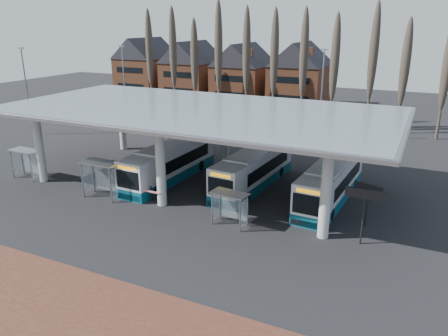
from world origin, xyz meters
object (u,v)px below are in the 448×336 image
at_px(bus_3, 331,182).
at_px(shelter_2, 231,201).
at_px(bus_1, 170,163).
at_px(shelter_0, 27,157).
at_px(shelter_1, 102,171).
at_px(bus_2, 254,169).

bearing_deg(bus_3, shelter_2, -122.47).
bearing_deg(shelter_2, bus_1, 150.82).
height_order(shelter_0, shelter_1, shelter_1).
distance_m(bus_2, bus_3, 6.39).
xyz_separation_m(bus_3, shelter_1, (-16.09, -6.80, 0.64)).
distance_m(shelter_1, shelter_2, 11.01).
xyz_separation_m(bus_1, bus_3, (13.51, 1.13, -0.02)).
height_order(shelter_1, shelter_2, shelter_1).
xyz_separation_m(shelter_0, shelter_1, (8.76, -0.64, 0.24)).
bearing_deg(shelter_1, shelter_2, -2.78).
bearing_deg(bus_1, bus_2, 13.74).
height_order(bus_2, bus_3, bus_3).
bearing_deg(bus_3, shelter_0, -162.98).
relative_size(bus_3, shelter_0, 4.05).
bearing_deg(bus_2, shelter_0, -156.53).
bearing_deg(shelter_1, shelter_0, 174.70).
bearing_deg(shelter_0, bus_3, 15.01).
xyz_separation_m(shelter_1, shelter_2, (11.00, -0.32, -0.41)).
distance_m(shelter_0, shelter_2, 19.78).
distance_m(bus_2, shelter_2, 7.60).
xyz_separation_m(bus_3, shelter_2, (-5.09, -7.12, 0.24)).
bearing_deg(bus_3, bus_1, -172.11).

